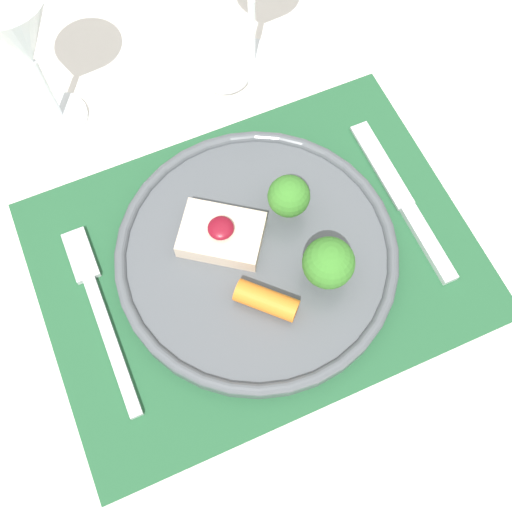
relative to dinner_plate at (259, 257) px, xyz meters
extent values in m
plane|color=#4C4742|center=(0.00, 0.01, -0.75)|extent=(8.00, 8.00, 0.00)
cube|color=white|center=(0.00, 0.01, -0.03)|extent=(1.26, 0.97, 0.03)
cylinder|color=white|center=(0.56, 0.42, -0.40)|extent=(0.06, 0.06, 0.71)
cube|color=#235633|center=(0.00, 0.01, -0.02)|extent=(0.43, 0.32, 0.00)
cylinder|color=#4C5156|center=(0.00, 0.00, -0.01)|extent=(0.28, 0.28, 0.02)
torus|color=#4C5156|center=(0.00, 0.00, 0.00)|extent=(0.28, 0.28, 0.01)
cube|color=beige|center=(-0.03, 0.03, 0.01)|extent=(0.10, 0.09, 0.02)
ellipsoid|color=maroon|center=(-0.03, 0.03, 0.03)|extent=(0.03, 0.03, 0.01)
cylinder|color=#84B256|center=(0.05, -0.04, 0.01)|extent=(0.01, 0.01, 0.02)
sphere|color=#387A28|center=(0.05, -0.04, 0.04)|extent=(0.05, 0.05, 0.05)
cylinder|color=#84B256|center=(0.05, 0.03, 0.01)|extent=(0.01, 0.01, 0.02)
sphere|color=#387A28|center=(0.05, 0.03, 0.03)|extent=(0.04, 0.04, 0.04)
cylinder|color=orange|center=(-0.01, -0.05, 0.01)|extent=(0.06, 0.06, 0.02)
cube|color=silver|center=(-0.16, -0.02, -0.01)|extent=(0.01, 0.15, 0.01)
cube|color=silver|center=(-0.16, 0.08, -0.01)|extent=(0.02, 0.06, 0.01)
cube|color=silver|center=(0.17, -0.05, -0.01)|extent=(0.02, 0.09, 0.01)
cube|color=silver|center=(0.17, 0.05, -0.01)|extent=(0.02, 0.11, 0.00)
cube|color=silver|center=(-0.03, 0.22, -0.01)|extent=(0.14, 0.01, 0.01)
ellipsoid|color=silver|center=(0.06, 0.22, -0.01)|extent=(0.05, 0.04, 0.01)
cylinder|color=white|center=(0.10, 0.24, -0.02)|extent=(0.06, 0.06, 0.01)
cylinder|color=white|center=(0.10, 0.24, 0.03)|extent=(0.01, 0.01, 0.09)
cylinder|color=white|center=(-0.13, 0.25, -0.02)|extent=(0.06, 0.06, 0.01)
cylinder|color=white|center=(-0.13, 0.25, 0.03)|extent=(0.01, 0.01, 0.09)
cone|color=white|center=(-0.13, 0.25, 0.12)|extent=(0.08, 0.08, 0.08)
camera|label=1|loc=(-0.09, -0.21, 0.55)|focal=42.00mm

